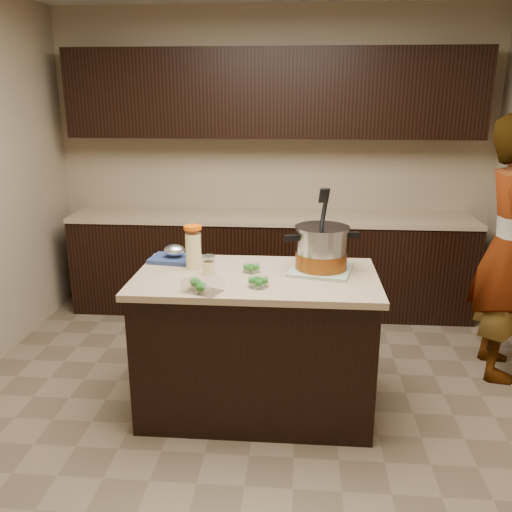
{
  "coord_description": "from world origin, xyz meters",
  "views": [
    {
      "loc": [
        0.25,
        -3.08,
        1.94
      ],
      "look_at": [
        0.0,
        0.0,
        1.02
      ],
      "focal_mm": 38.0,
      "sensor_mm": 36.0,
      "label": 1
    }
  ],
  "objects": [
    {
      "name": "broccoli_tub_right",
      "position": [
        0.03,
        -0.2,
        0.93
      ],
      "size": [
        0.13,
        0.13,
        0.06
      ],
      "rotation": [
        0.0,
        0.0,
        -0.08
      ],
      "color": "silver",
      "rests_on": "island"
    },
    {
      "name": "person",
      "position": [
        1.7,
        0.64,
        0.91
      ],
      "size": [
        0.51,
        0.71,
        1.83
      ],
      "primitive_type": "imported",
      "rotation": [
        0.0,
        0.0,
        1.46
      ],
      "color": "gray",
      "rests_on": "ground"
    },
    {
      "name": "broccoli_tub_left",
      "position": [
        -0.03,
        0.06,
        0.92
      ],
      "size": [
        0.13,
        0.13,
        0.05
      ],
      "rotation": [
        0.0,
        0.0,
        -0.26
      ],
      "color": "silver",
      "rests_on": "island"
    },
    {
      "name": "stock_pot",
      "position": [
        0.39,
        0.11,
        1.03
      ],
      "size": [
        0.46,
        0.41,
        0.47
      ],
      "rotation": [
        0.0,
        0.0,
        0.28
      ],
      "color": "#B7B7BC",
      "rests_on": "dish_towel"
    },
    {
      "name": "mason_jar",
      "position": [
        -0.28,
        -0.02,
        0.96
      ],
      "size": [
        0.09,
        0.09,
        0.13
      ],
      "rotation": [
        0.0,
        0.0,
        0.16
      ],
      "color": "#E9DA8E",
      "rests_on": "island"
    },
    {
      "name": "lemonade_pitcher",
      "position": [
        -0.4,
        0.11,
        1.02
      ],
      "size": [
        0.11,
        0.11,
        0.27
      ],
      "rotation": [
        0.0,
        0.0,
        0.0
      ],
      "color": "#E9DA8E",
      "rests_on": "island"
    },
    {
      "name": "broccoli_tub_rect",
      "position": [
        -0.27,
        -0.31,
        0.93
      ],
      "size": [
        0.24,
        0.21,
        0.07
      ],
      "rotation": [
        0.0,
        0.0,
        -0.38
      ],
      "color": "silver",
      "rests_on": "island"
    },
    {
      "name": "ground_plane",
      "position": [
        0.0,
        0.0,
        0.0
      ],
      "size": [
        4.0,
        4.0,
        0.0
      ],
      "primitive_type": "plane",
      "color": "brown",
      "rests_on": "ground"
    },
    {
      "name": "island",
      "position": [
        0.0,
        0.0,
        0.45
      ],
      "size": [
        1.46,
        0.81,
        0.9
      ],
      "color": "black",
      "rests_on": "ground"
    },
    {
      "name": "blue_tray",
      "position": [
        -0.56,
        0.25,
        0.94
      ],
      "size": [
        0.29,
        0.25,
        0.1
      ],
      "rotation": [
        0.0,
        0.0,
        -0.12
      ],
      "color": "navy",
      "rests_on": "island"
    },
    {
      "name": "back_cabinets",
      "position": [
        0.0,
        1.74,
        0.94
      ],
      "size": [
        3.6,
        0.63,
        2.33
      ],
      "color": "black",
      "rests_on": "ground"
    },
    {
      "name": "room_shell",
      "position": [
        0.0,
        0.0,
        1.71
      ],
      "size": [
        4.04,
        4.04,
        2.72
      ],
      "color": "tan",
      "rests_on": "ground"
    },
    {
      "name": "dish_towel",
      "position": [
        0.39,
        0.11,
        0.91
      ],
      "size": [
        0.43,
        0.43,
        0.02
      ],
      "primitive_type": "cube",
      "rotation": [
        0.0,
        0.0,
        -0.22
      ],
      "color": "#588056",
      "rests_on": "island"
    }
  ]
}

